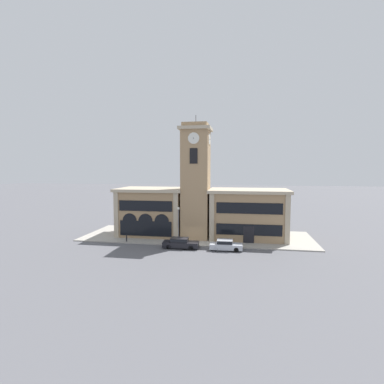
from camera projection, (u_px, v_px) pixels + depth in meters
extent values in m
plane|color=#56565B|center=(190.00, 246.00, 41.11)|extent=(300.00, 300.00, 0.00)
cube|color=#A39E93|center=(197.00, 236.00, 46.90)|extent=(35.02, 11.80, 0.15)
cube|color=#9E7F5B|center=(196.00, 185.00, 45.08)|extent=(4.00, 4.00, 16.30)
cube|color=tan|center=(196.00, 129.00, 44.41)|extent=(4.70, 4.70, 0.45)
cube|color=#9E7F5B|center=(196.00, 125.00, 44.37)|extent=(3.68, 3.68, 0.60)
cylinder|color=#4C4C51|center=(196.00, 119.00, 44.30)|extent=(0.10, 0.10, 1.20)
cylinder|color=silver|center=(194.00, 138.00, 42.52)|extent=(1.63, 0.10, 1.63)
cylinder|color=black|center=(194.00, 138.00, 42.45)|extent=(0.13, 0.04, 0.13)
cylinder|color=silver|center=(210.00, 139.00, 44.19)|extent=(0.10, 1.63, 1.63)
cylinder|color=black|center=(210.00, 139.00, 44.18)|extent=(0.04, 0.13, 0.13)
cube|color=black|center=(194.00, 156.00, 42.73)|extent=(1.12, 0.10, 2.20)
cube|color=#9E7F5B|center=(153.00, 213.00, 48.18)|extent=(9.99, 7.09, 7.10)
cube|color=tan|center=(152.00, 189.00, 47.88)|extent=(10.69, 7.79, 0.45)
cube|color=tan|center=(116.00, 216.00, 45.41)|extent=(0.70, 0.16, 7.10)
cube|color=tan|center=(176.00, 217.00, 43.86)|extent=(0.70, 0.16, 7.10)
cube|color=black|center=(145.00, 206.00, 44.53)|extent=(8.19, 0.10, 1.56)
cube|color=black|center=(146.00, 229.00, 44.80)|extent=(7.99, 0.10, 2.27)
cylinder|color=black|center=(130.00, 221.00, 45.12)|extent=(2.20, 0.06, 2.20)
cylinder|color=black|center=(145.00, 221.00, 44.70)|extent=(2.20, 0.06, 2.20)
cylinder|color=black|center=(162.00, 222.00, 44.29)|extent=(2.20, 0.06, 2.20)
cube|color=#9E7F5B|center=(248.00, 215.00, 45.65)|extent=(11.21, 7.09, 7.08)
cube|color=tan|center=(249.00, 191.00, 45.35)|extent=(11.91, 7.79, 0.45)
cube|color=tan|center=(212.00, 218.00, 42.98)|extent=(0.70, 0.16, 7.08)
cube|color=tan|center=(288.00, 220.00, 41.23)|extent=(0.70, 0.16, 7.08)
cube|color=black|center=(249.00, 208.00, 42.00)|extent=(9.19, 0.10, 1.56)
cube|color=black|center=(249.00, 235.00, 42.30)|extent=(1.50, 0.12, 2.55)
cube|color=black|center=(249.00, 230.00, 42.25)|extent=(9.19, 0.10, 1.59)
cube|color=black|center=(181.00, 244.00, 40.15)|extent=(4.83, 1.90, 0.72)
cube|color=black|center=(179.00, 240.00, 40.13)|extent=(2.34, 1.66, 0.50)
cube|color=black|center=(179.00, 240.00, 40.13)|extent=(2.25, 1.69, 0.38)
cylinder|color=black|center=(193.00, 245.00, 40.73)|extent=(0.66, 0.24, 0.65)
cylinder|color=black|center=(191.00, 248.00, 39.19)|extent=(0.66, 0.24, 0.65)
cylinder|color=black|center=(171.00, 244.00, 41.14)|extent=(0.66, 0.24, 0.65)
cylinder|color=black|center=(169.00, 247.00, 39.61)|extent=(0.66, 0.24, 0.65)
cube|color=#B2B7C1|center=(226.00, 246.00, 39.15)|extent=(4.27, 1.82, 0.69)
cube|color=#B2B7C1|center=(225.00, 242.00, 39.12)|extent=(2.07, 1.59, 0.52)
cube|color=black|center=(225.00, 242.00, 39.12)|extent=(1.99, 1.62, 0.39)
cylinder|color=black|center=(236.00, 247.00, 39.71)|extent=(0.62, 0.24, 0.62)
cylinder|color=black|center=(236.00, 250.00, 38.25)|extent=(0.62, 0.24, 0.62)
cylinder|color=black|center=(216.00, 246.00, 40.08)|extent=(0.62, 0.24, 0.62)
cylinder|color=black|center=(216.00, 249.00, 38.61)|extent=(0.62, 0.24, 0.62)
cylinder|color=#4C4C51|center=(179.00, 227.00, 41.72)|extent=(0.12, 0.12, 4.81)
sphere|color=silver|center=(178.00, 208.00, 41.51)|extent=(0.36, 0.36, 0.36)
cylinder|color=black|center=(127.00, 238.00, 43.16)|extent=(0.18, 0.18, 0.90)
sphere|color=black|center=(127.00, 235.00, 43.11)|extent=(0.16, 0.16, 0.16)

